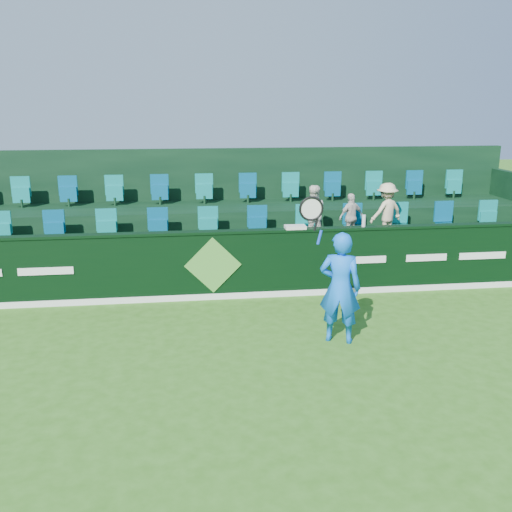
{
  "coord_description": "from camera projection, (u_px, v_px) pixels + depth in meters",
  "views": [
    {
      "loc": [
        -0.54,
        -6.65,
        3.71
      ],
      "look_at": [
        0.69,
        2.8,
        1.15
      ],
      "focal_mm": 40.0,
      "sensor_mm": 36.0,
      "label": 1
    }
  ],
  "objects": [
    {
      "name": "ground",
      "position": [
        231.0,
        399.0,
        7.4
      ],
      "size": [
        60.0,
        60.0,
        0.0
      ],
      "primitive_type": "plane",
      "color": "#2E6217",
      "rests_on": "ground"
    },
    {
      "name": "sponsor_hoarding",
      "position": [
        213.0,
        265.0,
        11.05
      ],
      "size": [
        16.0,
        0.25,
        1.35
      ],
      "color": "black",
      "rests_on": "ground"
    },
    {
      "name": "stand_tier_front",
      "position": [
        210.0,
        263.0,
        12.18
      ],
      "size": [
        16.0,
        2.0,
        0.8
      ],
      "primitive_type": "cube",
      "color": "black",
      "rests_on": "ground"
    },
    {
      "name": "stand_tier_back",
      "position": [
        206.0,
        232.0,
        13.93
      ],
      "size": [
        16.0,
        1.8,
        1.3
      ],
      "primitive_type": "cube",
      "color": "black",
      "rests_on": "ground"
    },
    {
      "name": "stand_rear",
      "position": [
        205.0,
        206.0,
        14.21
      ],
      "size": [
        16.0,
        4.1,
        2.6
      ],
      "color": "black",
      "rests_on": "ground"
    },
    {
      "name": "seat_row_front",
      "position": [
        208.0,
        227.0,
        12.38
      ],
      "size": [
        13.5,
        0.5,
        0.6
      ],
      "primitive_type": "cube",
      "color": "#0E7B77",
      "rests_on": "stand_tier_front"
    },
    {
      "name": "seat_row_back",
      "position": [
        204.0,
        192.0,
        13.97
      ],
      "size": [
        13.5,
        0.5,
        0.6
      ],
      "primitive_type": "cube",
      "color": "#0E7B77",
      "rests_on": "stand_tier_back"
    },
    {
      "name": "tennis_player",
      "position": [
        340.0,
        287.0,
        8.97
      ],
      "size": [
        1.13,
        0.64,
        2.42
      ],
      "color": "blue",
      "rests_on": "ground"
    },
    {
      "name": "spectator_left",
      "position": [
        313.0,
        214.0,
        12.21
      ],
      "size": [
        0.67,
        0.56,
        1.23
      ],
      "primitive_type": "imported",
      "rotation": [
        0.0,
        0.0,
        2.98
      ],
      "color": "white",
      "rests_on": "stand_tier_front"
    },
    {
      "name": "spectator_middle",
      "position": [
        351.0,
        217.0,
        12.34
      ],
      "size": [
        0.66,
        0.45,
        1.04
      ],
      "primitive_type": "imported",
      "rotation": [
        0.0,
        0.0,
        3.49
      ],
      "color": "beige",
      "rests_on": "stand_tier_front"
    },
    {
      "name": "spectator_right",
      "position": [
        386.0,
        212.0,
        12.41
      ],
      "size": [
        0.92,
        0.73,
        1.25
      ],
      "primitive_type": "imported",
      "rotation": [
        0.0,
        0.0,
        3.51
      ],
      "color": "beige",
      "rests_on": "stand_tier_front"
    },
    {
      "name": "towel",
      "position": [
        295.0,
        227.0,
        11.07
      ],
      "size": [
        0.4,
        0.26,
        0.06
      ],
      "primitive_type": "cube",
      "color": "silver",
      "rests_on": "sponsor_hoarding"
    },
    {
      "name": "drinks_bottle",
      "position": [
        364.0,
        221.0,
        11.22
      ],
      "size": [
        0.08,
        0.08,
        0.24
      ],
      "primitive_type": "cylinder",
      "color": "silver",
      "rests_on": "sponsor_hoarding"
    }
  ]
}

